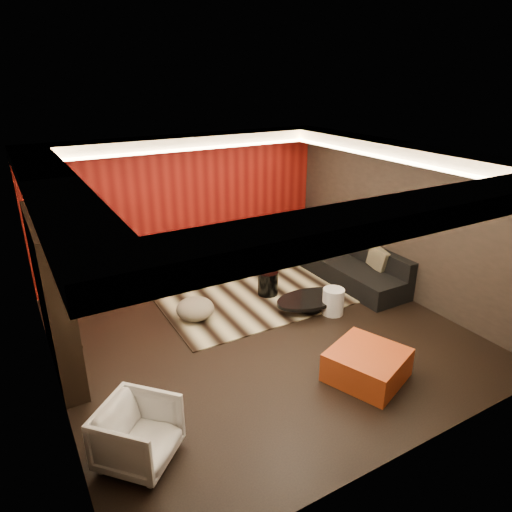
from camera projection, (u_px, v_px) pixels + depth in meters
floor at (258, 332)px, 7.39m from camera, size 6.00×6.00×0.02m
ceiling at (259, 157)px, 6.33m from camera, size 6.00×6.00×0.02m
wall_back at (184, 204)px, 9.28m from camera, size 6.00×0.02×2.80m
wall_left at (42, 297)px, 5.47m from camera, size 0.02×6.00×2.80m
wall_right at (402, 221)px, 8.25m from camera, size 0.02×6.00×2.80m
red_feature_wall at (185, 205)px, 9.25m from camera, size 5.98×0.05×2.78m
soffit_back at (186, 142)px, 8.54m from camera, size 6.00×0.60×0.22m
soffit_front at (406, 214)px, 4.20m from camera, size 6.00×0.60×0.22m
soffit_left at (52, 188)px, 5.13m from camera, size 0.60×4.80×0.22m
soffit_right at (398, 150)px, 7.62m from camera, size 0.60×4.80×0.22m
cove_back at (194, 149)px, 8.30m from camera, size 4.80×0.08×0.04m
cove_front at (378, 214)px, 4.51m from camera, size 4.80×0.08×0.04m
cove_left at (84, 192)px, 5.32m from camera, size 0.08×4.80×0.04m
cove_right at (383, 157)px, 7.50m from camera, size 0.08×4.80×0.04m
tv_surround at (53, 296)px, 6.14m from camera, size 0.30×2.00×2.20m
tv_screen at (62, 270)px, 6.08m from camera, size 0.04×1.30×0.80m
tv_shelf at (70, 319)px, 6.36m from camera, size 0.04×1.60×0.04m
rug at (259, 286)px, 8.93m from camera, size 4.02×3.02×0.02m
coffee_table at (309, 303)px, 8.03m from camera, size 1.34×1.34×0.21m
drum_stool at (268, 283)px, 8.51m from camera, size 0.43×0.43×0.45m
striped_pouf at (195, 309)px, 7.68m from camera, size 0.75×0.75×0.35m
white_side_table at (333, 301)px, 7.86m from camera, size 0.39×0.39×0.46m
orange_ottoman at (367, 365)px, 6.20m from camera, size 1.20×1.20×0.41m
armchair at (138, 434)px, 4.82m from camera, size 1.07×1.07×0.70m
sectional_sofa at (285, 258)px, 9.58m from camera, size 3.65×3.50×0.75m
throw_pillows at (285, 244)px, 9.35m from camera, size 3.19×2.77×0.50m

